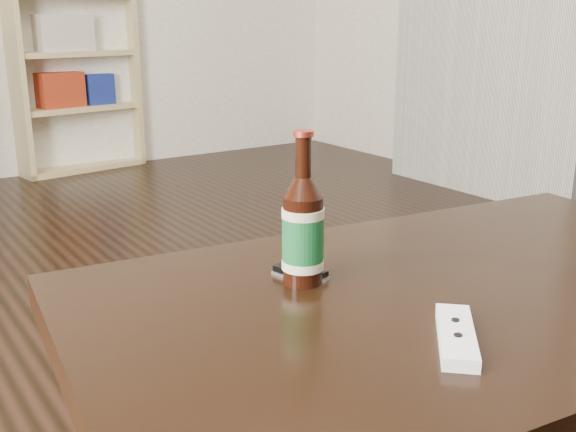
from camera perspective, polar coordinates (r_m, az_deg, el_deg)
bookshelf at (r=4.39m, az=-18.32°, el=13.33°), size 0.80×0.45×1.41m
coffee_table at (r=1.20m, az=13.49°, el=-8.35°), size 1.34×0.88×0.47m
beer_bottle at (r=1.11m, az=1.28°, el=-1.29°), size 0.08×0.08×0.26m
phone at (r=1.16m, az=1.05°, el=-4.83°), size 0.07×0.10×0.02m
remote at (r=0.97m, az=14.06°, el=-9.82°), size 0.15×0.16×0.02m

